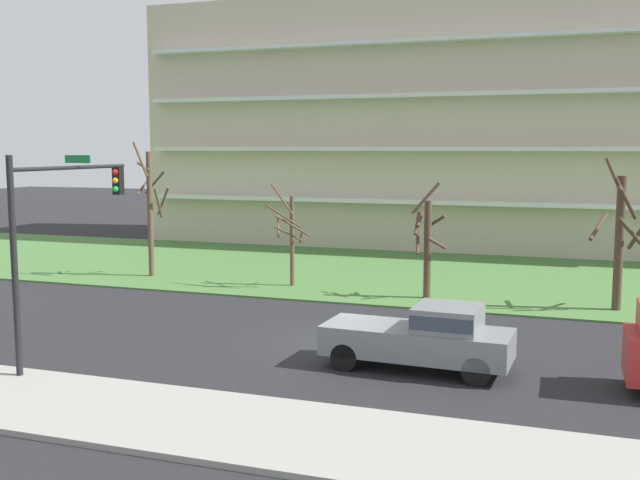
{
  "coord_description": "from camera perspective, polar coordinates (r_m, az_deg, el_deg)",
  "views": [
    {
      "loc": [
        7.12,
        -22.86,
        6.38
      ],
      "look_at": [
        -2.89,
        6.0,
        2.63
      ],
      "focal_mm": 42.09,
      "sensor_mm": 36.0,
      "label": 1
    }
  ],
  "objects": [
    {
      "name": "ground",
      "position": [
        24.78,
        1.79,
        -7.92
      ],
      "size": [
        160.0,
        160.0,
        0.0
      ],
      "primitive_type": "plane",
      "color": "#232326"
    },
    {
      "name": "grass_lawn_strip",
      "position": [
        38.07,
        8.1,
        -2.65
      ],
      "size": [
        80.0,
        16.0,
        0.08
      ],
      "primitive_type": "cube",
      "color": "#477238",
      "rests_on": "ground"
    },
    {
      "name": "tree_left",
      "position": [
        34.17,
        -2.26,
        0.35
      ],
      "size": [
        2.05,
        1.69,
        4.79
      ],
      "color": "brown",
      "rests_on": "ground"
    },
    {
      "name": "tree_center",
      "position": [
        31.84,
        8.13,
        -0.24
      ],
      "size": [
        1.6,
        1.6,
        4.95
      ],
      "color": "#4C3828",
      "rests_on": "ground"
    },
    {
      "name": "tree_right",
      "position": [
        31.27,
        21.84,
        0.21
      ],
      "size": [
        2.28,
        2.07,
        6.02
      ],
      "color": "#4C3828",
      "rests_on": "ground"
    },
    {
      "name": "traffic_signal_mast",
      "position": [
        23.23,
        -19.38,
        1.35
      ],
      "size": [
        0.9,
        5.36,
        6.2
      ],
      "color": "black",
      "rests_on": "ground"
    },
    {
      "name": "pickup_gray_near_left",
      "position": [
        21.91,
        7.97,
        -7.24
      ],
      "size": [
        5.49,
        2.25,
        1.95
      ],
      "rotation": [
        0.0,
        0.0,
        -0.05
      ],
      "color": "slate",
      "rests_on": "ground"
    },
    {
      "name": "tree_far_left",
      "position": [
        37.77,
        -12.76,
        2.38
      ],
      "size": [
        1.74,
        1.75,
        6.69
      ],
      "color": "brown",
      "rests_on": "ground"
    },
    {
      "name": "sidewalk_curb_near",
      "position": [
        17.64,
        -6.22,
        -13.98
      ],
      "size": [
        80.0,
        4.0,
        0.15
      ],
      "primitive_type": "cube",
      "color": "#99968E",
      "rests_on": "ground"
    },
    {
      "name": "apartment_building",
      "position": [
        50.59,
        11.16,
        8.61
      ],
      "size": [
        41.44,
        11.35,
        15.83
      ],
      "color": "beige",
      "rests_on": "ground"
    }
  ]
}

